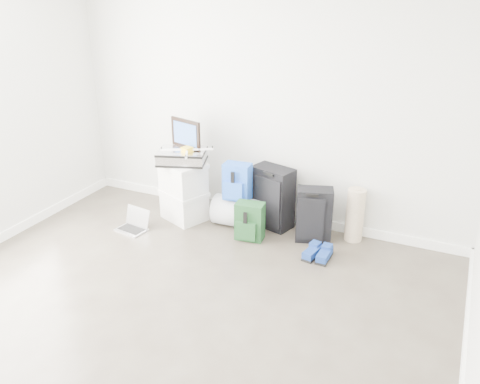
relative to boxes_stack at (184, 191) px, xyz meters
The scene contains 14 objects.
ground 2.23m from the boxes_stack, 69.22° to the right, with size 5.00×5.00×0.00m, color #3B332B.
room_envelope 2.59m from the boxes_stack, 69.06° to the right, with size 4.52×5.02×2.71m.
boxes_stack is the anchor object (origin of this frame).
briefcase 0.41m from the boxes_stack, 90.00° to the right, with size 0.50×0.37×0.15m, color #B2B2B7.
painting 0.65m from the boxes_stack, 90.00° to the left, with size 0.41×0.14×0.32m.
drone 0.51m from the boxes_stack, 14.04° to the right, with size 0.51×0.51×0.05m.
duffel_bag 0.66m from the boxes_stack, ahead, with size 0.34×0.34×0.54m, color gray.
blue_backpack 0.66m from the boxes_stack, ahead, with size 0.30×0.23×0.40m.
large_suitcase 1.00m from the boxes_stack, 14.31° to the left, with size 0.49×0.39×0.68m.
green_backpack 0.89m from the boxes_stack, ahead, with size 0.31×0.24×0.41m.
carry_on 1.49m from the boxes_stack, ahead, with size 0.41×0.34×0.58m.
shoes 1.69m from the boxes_stack, ahead, with size 0.25×0.29×0.09m.
rolled_rug 1.89m from the boxes_stack, ahead, with size 0.19×0.19×0.57m, color tan.
laptop 0.66m from the boxes_stack, 128.73° to the right, with size 0.35×0.28×0.23m.
Camera 1 is at (1.98, -2.42, 2.58)m, focal length 38.00 mm.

